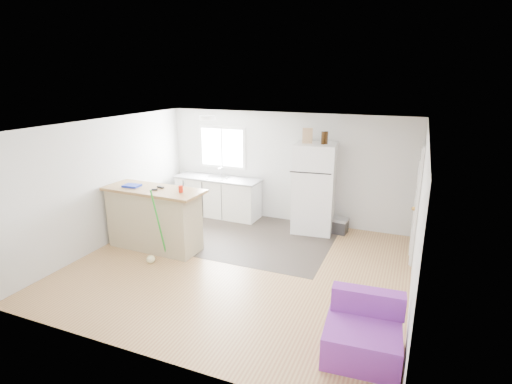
{
  "coord_description": "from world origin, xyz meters",
  "views": [
    {
      "loc": [
        2.63,
        -5.65,
        3.15
      ],
      "look_at": [
        0.03,
        0.7,
        1.14
      ],
      "focal_mm": 28.0,
      "sensor_mm": 36.0,
      "label": 1
    }
  ],
  "objects_px": {
    "peninsula": "(154,218)",
    "purple_seat": "(363,335)",
    "bottle_right": "(326,138)",
    "blue_tray": "(132,186)",
    "red_cup": "(181,189)",
    "cardboard_box": "(307,136)",
    "cooler": "(337,225)",
    "cleaner_jug": "(182,246)",
    "kitchen_cabinets": "(218,196)",
    "refrigerator": "(314,188)",
    "bottle_left": "(323,138)",
    "mop": "(153,250)"
  },
  "relations": [
    {
      "from": "purple_seat",
      "to": "refrigerator",
      "type": "bearing_deg",
      "value": 108.88
    },
    {
      "from": "kitchen_cabinets",
      "to": "cardboard_box",
      "type": "height_order",
      "value": "cardboard_box"
    },
    {
      "from": "refrigerator",
      "to": "mop",
      "type": "bearing_deg",
      "value": -136.36
    },
    {
      "from": "mop",
      "to": "red_cup",
      "type": "xyz_separation_m",
      "value": [
        0.28,
        0.54,
        1.0
      ]
    },
    {
      "from": "bottle_left",
      "to": "purple_seat",
      "type": "bearing_deg",
      "value": -68.7
    },
    {
      "from": "cardboard_box",
      "to": "red_cup",
      "type": "bearing_deg",
      "value": -131.4
    },
    {
      "from": "red_cup",
      "to": "cardboard_box",
      "type": "xyz_separation_m",
      "value": [
        1.73,
        1.97,
        0.77
      ]
    },
    {
      "from": "purple_seat",
      "to": "bottle_left",
      "type": "xyz_separation_m",
      "value": [
        -1.39,
        3.55,
        1.71
      ]
    },
    {
      "from": "purple_seat",
      "to": "blue_tray",
      "type": "bearing_deg",
      "value": 156.69
    },
    {
      "from": "refrigerator",
      "to": "cooler",
      "type": "relative_size",
      "value": 4.12
    },
    {
      "from": "blue_tray",
      "to": "bottle_right",
      "type": "bearing_deg",
      "value": 32.96
    },
    {
      "from": "peninsula",
      "to": "mop",
      "type": "height_order",
      "value": "mop"
    },
    {
      "from": "cleaner_jug",
      "to": "blue_tray",
      "type": "xyz_separation_m",
      "value": [
        -1.02,
        0.01,
        1.04
      ]
    },
    {
      "from": "peninsula",
      "to": "cleaner_jug",
      "type": "xyz_separation_m",
      "value": [
        0.6,
        -0.05,
        -0.45
      ]
    },
    {
      "from": "cooler",
      "to": "purple_seat",
      "type": "bearing_deg",
      "value": -66.66
    },
    {
      "from": "kitchen_cabinets",
      "to": "mop",
      "type": "distance_m",
      "value": 2.64
    },
    {
      "from": "peninsula",
      "to": "mop",
      "type": "bearing_deg",
      "value": -56.47
    },
    {
      "from": "purple_seat",
      "to": "bottle_left",
      "type": "bearing_deg",
      "value": 107.21
    },
    {
      "from": "blue_tray",
      "to": "red_cup",
      "type": "bearing_deg",
      "value": 1.73
    },
    {
      "from": "cleaner_jug",
      "to": "cardboard_box",
      "type": "xyz_separation_m",
      "value": [
        1.76,
        2.01,
        1.85
      ]
    },
    {
      "from": "kitchen_cabinets",
      "to": "bottle_left",
      "type": "xyz_separation_m",
      "value": [
        2.42,
        -0.13,
        1.51
      ]
    },
    {
      "from": "cleaner_jug",
      "to": "bottle_right",
      "type": "relative_size",
      "value": 1.3
    },
    {
      "from": "cardboard_box",
      "to": "bottle_right",
      "type": "xyz_separation_m",
      "value": [
        0.37,
        0.04,
        -0.02
      ]
    },
    {
      "from": "bottle_left",
      "to": "bottle_right",
      "type": "bearing_deg",
      "value": 39.1
    },
    {
      "from": "mop",
      "to": "bottle_right",
      "type": "height_order",
      "value": "bottle_right"
    },
    {
      "from": "cardboard_box",
      "to": "bottle_right",
      "type": "distance_m",
      "value": 0.37
    },
    {
      "from": "mop",
      "to": "cooler",
      "type": "bearing_deg",
      "value": 41.75
    },
    {
      "from": "refrigerator",
      "to": "cleaner_jug",
      "type": "height_order",
      "value": "refrigerator"
    },
    {
      "from": "peninsula",
      "to": "blue_tray",
      "type": "xyz_separation_m",
      "value": [
        -0.42,
        -0.04,
        0.59
      ]
    },
    {
      "from": "kitchen_cabinets",
      "to": "cooler",
      "type": "distance_m",
      "value": 2.81
    },
    {
      "from": "red_cup",
      "to": "cooler",
      "type": "bearing_deg",
      "value": 40.43
    },
    {
      "from": "peninsula",
      "to": "red_cup",
      "type": "relative_size",
      "value": 16.0
    },
    {
      "from": "cardboard_box",
      "to": "peninsula",
      "type": "bearing_deg",
      "value": -140.19
    },
    {
      "from": "peninsula",
      "to": "cardboard_box",
      "type": "bearing_deg",
      "value": 41.66
    },
    {
      "from": "refrigerator",
      "to": "cardboard_box",
      "type": "height_order",
      "value": "cardboard_box"
    },
    {
      "from": "peninsula",
      "to": "red_cup",
      "type": "bearing_deg",
      "value": 1.36
    },
    {
      "from": "kitchen_cabinets",
      "to": "refrigerator",
      "type": "distance_m",
      "value": 2.33
    },
    {
      "from": "kitchen_cabinets",
      "to": "red_cup",
      "type": "height_order",
      "value": "red_cup"
    },
    {
      "from": "refrigerator",
      "to": "cardboard_box",
      "type": "xyz_separation_m",
      "value": [
        -0.18,
        -0.04,
        1.07
      ]
    },
    {
      "from": "cooler",
      "to": "bottle_left",
      "type": "xyz_separation_m",
      "value": [
        -0.37,
        -0.1,
        1.81
      ]
    },
    {
      "from": "refrigerator",
      "to": "blue_tray",
      "type": "bearing_deg",
      "value": -151.04
    },
    {
      "from": "purple_seat",
      "to": "bottle_left",
      "type": "height_order",
      "value": "bottle_left"
    },
    {
      "from": "mop",
      "to": "bottle_left",
      "type": "bearing_deg",
      "value": 44.87
    },
    {
      "from": "purple_seat",
      "to": "mop",
      "type": "bearing_deg",
      "value": 160.12
    },
    {
      "from": "peninsula",
      "to": "blue_tray",
      "type": "distance_m",
      "value": 0.73
    },
    {
      "from": "peninsula",
      "to": "kitchen_cabinets",
      "type": "bearing_deg",
      "value": 85.2
    },
    {
      "from": "red_cup",
      "to": "bottle_right",
      "type": "height_order",
      "value": "bottle_right"
    },
    {
      "from": "bottle_right",
      "to": "blue_tray",
      "type": "bearing_deg",
      "value": -147.04
    },
    {
      "from": "refrigerator",
      "to": "cleaner_jug",
      "type": "xyz_separation_m",
      "value": [
        -1.93,
        -2.05,
        -0.78
      ]
    },
    {
      "from": "peninsula",
      "to": "purple_seat",
      "type": "bearing_deg",
      "value": -19.65
    }
  ]
}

